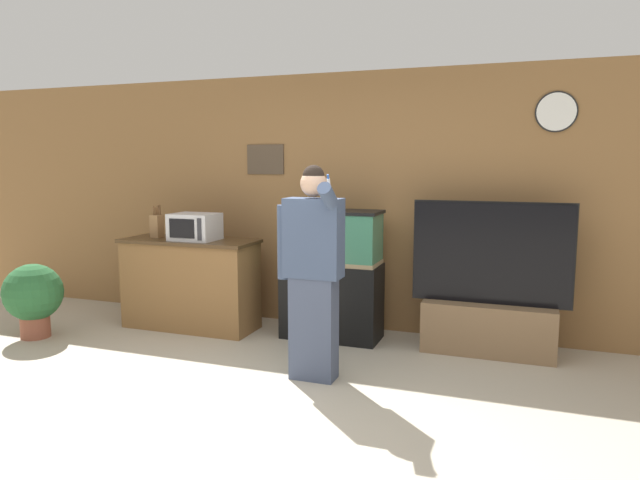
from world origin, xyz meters
name	(u,v)px	position (x,y,z in m)	size (l,w,h in m)	color
ground_plane	(255,429)	(0.00, 0.00, 0.00)	(18.00, 18.00, 0.00)	#B2A893
wall_back_paneled	(362,202)	(0.00, 2.46, 1.30)	(10.00, 0.08, 2.60)	olive
counter_island	(191,284)	(-1.64, 1.84, 0.47)	(1.41, 0.55, 0.93)	brown
microwave	(195,227)	(-1.56, 1.81, 1.06)	(0.45, 0.36, 0.27)	silver
knife_block	(157,225)	(-2.05, 1.86, 1.05)	(0.10, 0.11, 0.34)	olive
aquarium_on_stand	(332,275)	(-0.16, 2.00, 0.63)	(0.95, 0.43, 1.26)	black
tv_on_stand	(489,310)	(1.31, 2.06, 0.40)	(1.39, 0.40, 1.37)	brown
person_standing	(312,270)	(0.04, 0.95, 0.88)	(0.53, 0.40, 1.69)	#424C66
potted_plant	(33,295)	(-2.90, 1.02, 0.42)	(0.56, 0.56, 0.73)	brown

